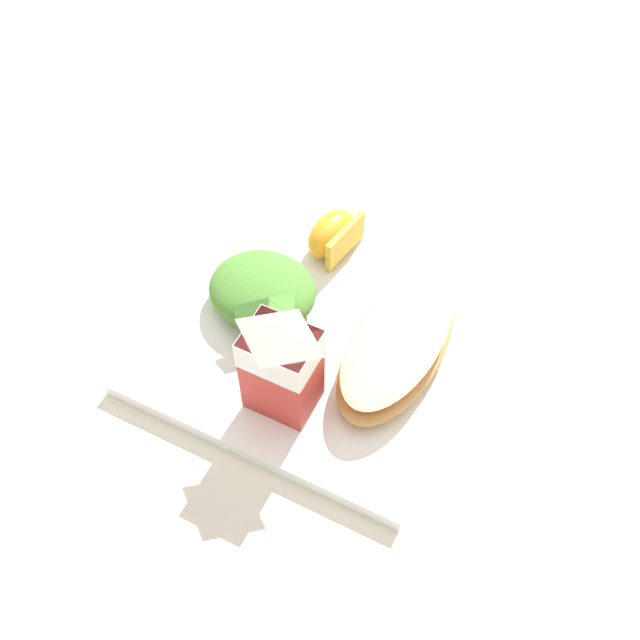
% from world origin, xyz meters
% --- Properties ---
extents(ground, '(3.00, 3.00, 0.00)m').
position_xyz_m(ground, '(0.00, 0.00, 0.00)').
color(ground, beige).
extents(white_plate, '(0.28, 0.28, 0.02)m').
position_xyz_m(white_plate, '(0.00, 0.00, 0.01)').
color(white_plate, white).
rests_on(white_plate, ground).
extents(cheesy_pizza_bread, '(0.08, 0.17, 0.04)m').
position_xyz_m(cheesy_pizza_bread, '(-0.07, -0.00, 0.03)').
color(cheesy_pizza_bread, tan).
rests_on(cheesy_pizza_bread, white_plate).
extents(green_salad_pile, '(0.10, 0.10, 0.04)m').
position_xyz_m(green_salad_pile, '(0.06, 0.00, 0.04)').
color(green_salad_pile, '#4C8433').
rests_on(green_salad_pile, white_plate).
extents(milk_carton, '(0.06, 0.04, 0.11)m').
position_xyz_m(milk_carton, '(-0.01, 0.08, 0.08)').
color(milk_carton, '#B7332D').
rests_on(milk_carton, white_plate).
extents(orange_wedge_front, '(0.05, 0.07, 0.04)m').
position_xyz_m(orange_wedge_front, '(0.03, -0.09, 0.04)').
color(orange_wedge_front, orange).
rests_on(orange_wedge_front, white_plate).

